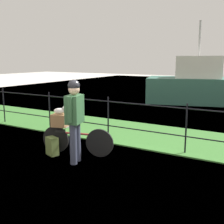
{
  "coord_description": "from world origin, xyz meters",
  "views": [
    {
      "loc": [
        2.65,
        -4.04,
        2.08
      ],
      "look_at": [
        -0.51,
        1.26,
        0.9
      ],
      "focal_mm": 44.96,
      "sensor_mm": 36.0,
      "label": 1
    }
  ],
  "objects_px": {
    "terrier_dog": "(61,111)",
    "moored_boat_near": "(197,85)",
    "wooden_crate": "(60,120)",
    "cyclist_person": "(75,114)",
    "bicycle_main": "(76,140)",
    "backpack_on_paving": "(52,146)"
  },
  "relations": [
    {
      "from": "bicycle_main",
      "to": "wooden_crate",
      "type": "bearing_deg",
      "value": -165.07
    },
    {
      "from": "backpack_on_paving",
      "to": "terrier_dog",
      "type": "bearing_deg",
      "value": 83.94
    },
    {
      "from": "bicycle_main",
      "to": "terrier_dog",
      "type": "relative_size",
      "value": 4.92
    },
    {
      "from": "cyclist_person",
      "to": "moored_boat_near",
      "type": "distance_m",
      "value": 9.27
    },
    {
      "from": "wooden_crate",
      "to": "moored_boat_near",
      "type": "bearing_deg",
      "value": 85.54
    },
    {
      "from": "backpack_on_paving",
      "to": "moored_boat_near",
      "type": "distance_m",
      "value": 9.23
    },
    {
      "from": "wooden_crate",
      "to": "backpack_on_paving",
      "type": "height_order",
      "value": "wooden_crate"
    },
    {
      "from": "cyclist_person",
      "to": "bicycle_main",
      "type": "bearing_deg",
      "value": 125.77
    },
    {
      "from": "wooden_crate",
      "to": "backpack_on_paving",
      "type": "bearing_deg",
      "value": -110.1
    },
    {
      "from": "bicycle_main",
      "to": "moored_boat_near",
      "type": "xyz_separation_m",
      "value": [
        0.34,
        8.87,
        0.5
      ]
    },
    {
      "from": "bicycle_main",
      "to": "moored_boat_near",
      "type": "relative_size",
      "value": 0.32
    },
    {
      "from": "terrier_dog",
      "to": "backpack_on_paving",
      "type": "relative_size",
      "value": 0.81
    },
    {
      "from": "terrier_dog",
      "to": "backpack_on_paving",
      "type": "distance_m",
      "value": 0.8
    },
    {
      "from": "cyclist_person",
      "to": "backpack_on_paving",
      "type": "xyz_separation_m",
      "value": [
        -0.72,
        0.09,
        -0.8
      ]
    },
    {
      "from": "cyclist_person",
      "to": "wooden_crate",
      "type": "bearing_deg",
      "value": 155.38
    },
    {
      "from": "wooden_crate",
      "to": "moored_boat_near",
      "type": "xyz_separation_m",
      "value": [
        0.7,
        8.97,
        0.07
      ]
    },
    {
      "from": "terrier_dog",
      "to": "moored_boat_near",
      "type": "distance_m",
      "value": 8.99
    },
    {
      "from": "bicycle_main",
      "to": "terrier_dog",
      "type": "xyz_separation_m",
      "value": [
        -0.34,
        -0.09,
        0.64
      ]
    },
    {
      "from": "backpack_on_paving",
      "to": "bicycle_main",
      "type": "bearing_deg",
      "value": 53.6
    },
    {
      "from": "wooden_crate",
      "to": "moored_boat_near",
      "type": "relative_size",
      "value": 0.06
    },
    {
      "from": "wooden_crate",
      "to": "bicycle_main",
      "type": "bearing_deg",
      "value": 14.93
    },
    {
      "from": "moored_boat_near",
      "to": "cyclist_person",
      "type": "bearing_deg",
      "value": -90.35
    }
  ]
}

